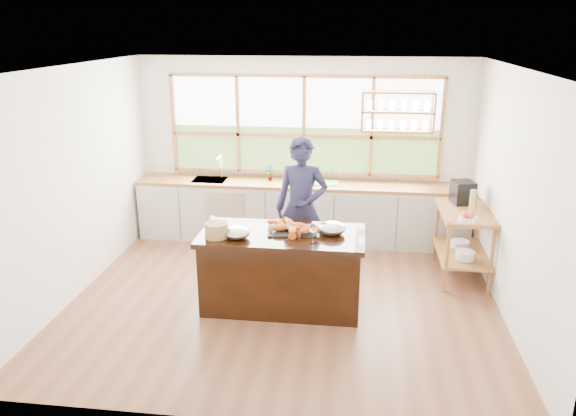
% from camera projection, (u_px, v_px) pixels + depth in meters
% --- Properties ---
extents(ground_plane, '(5.00, 5.00, 0.00)m').
position_uv_depth(ground_plane, '(284.00, 297.00, 6.76)').
color(ground_plane, brown).
extents(room_shell, '(5.02, 4.52, 2.71)m').
position_uv_depth(room_shell, '(292.00, 146.00, 6.70)').
color(room_shell, white).
rests_on(room_shell, ground_plane).
extents(back_counter, '(4.90, 0.63, 0.90)m').
position_uv_depth(back_counter, '(300.00, 211.00, 8.45)').
color(back_counter, beige).
rests_on(back_counter, ground_plane).
extents(right_shelf_unit, '(0.62, 1.10, 0.90)m').
position_uv_depth(right_shelf_unit, '(464.00, 233.00, 7.15)').
color(right_shelf_unit, olive).
rests_on(right_shelf_unit, ground_plane).
extents(island, '(1.85, 0.90, 0.90)m').
position_uv_depth(island, '(282.00, 270.00, 6.43)').
color(island, black).
rests_on(island, ground_plane).
extents(cook, '(0.71, 0.50, 1.84)m').
position_uv_depth(cook, '(301.00, 208.00, 7.09)').
color(cook, '#1E1E3D').
rests_on(cook, ground_plane).
extents(potted_plant, '(0.13, 0.09, 0.25)m').
position_uv_depth(potted_plant, '(270.00, 173.00, 8.39)').
color(potted_plant, slate).
rests_on(potted_plant, back_counter).
extents(cutting_board, '(0.42, 0.33, 0.01)m').
position_uv_depth(cutting_board, '(325.00, 183.00, 8.27)').
color(cutting_board, green).
rests_on(cutting_board, back_counter).
extents(espresso_machine, '(0.32, 0.33, 0.30)m').
position_uv_depth(espresso_machine, '(463.00, 192.00, 7.31)').
color(espresso_machine, black).
rests_on(espresso_machine, right_shelf_unit).
extents(wine_bottle, '(0.09, 0.09, 0.30)m').
position_uv_depth(wine_bottle, '(472.00, 202.00, 6.93)').
color(wine_bottle, '#A5A853').
rests_on(wine_bottle, right_shelf_unit).
extents(fruit_bowl, '(0.22, 0.22, 0.11)m').
position_uv_depth(fruit_bowl, '(468.00, 217.00, 6.68)').
color(fruit_bowl, white).
rests_on(fruit_bowl, right_shelf_unit).
extents(slate_board, '(0.59, 0.46, 0.02)m').
position_uv_depth(slate_board, '(292.00, 231.00, 6.35)').
color(slate_board, black).
rests_on(slate_board, island).
extents(lobster_pile, '(0.55, 0.48, 0.08)m').
position_uv_depth(lobster_pile, '(291.00, 227.00, 6.33)').
color(lobster_pile, '#C85D21').
rests_on(lobster_pile, slate_board).
extents(mixing_bowl_left, '(0.29, 0.29, 0.14)m').
position_uv_depth(mixing_bowl_left, '(237.00, 233.00, 6.14)').
color(mixing_bowl_left, '#B9BCBF').
rests_on(mixing_bowl_left, island).
extents(mixing_bowl_right, '(0.31, 0.31, 0.15)m').
position_uv_depth(mixing_bowl_right, '(332.00, 228.00, 6.27)').
color(mixing_bowl_right, '#B9BCBF').
rests_on(mixing_bowl_right, island).
extents(wine_glass, '(0.08, 0.08, 0.22)m').
position_uv_depth(wine_glass, '(313.00, 229.00, 5.97)').
color(wine_glass, white).
rests_on(wine_glass, island).
extents(wicker_basket, '(0.26, 0.26, 0.16)m').
position_uv_depth(wicker_basket, '(216.00, 230.00, 6.16)').
color(wicker_basket, '#A1783F').
rests_on(wicker_basket, island).
extents(parchment_roll, '(0.16, 0.31, 0.08)m').
position_uv_depth(parchment_roll, '(213.00, 223.00, 6.51)').
color(parchment_roll, silver).
rests_on(parchment_roll, island).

